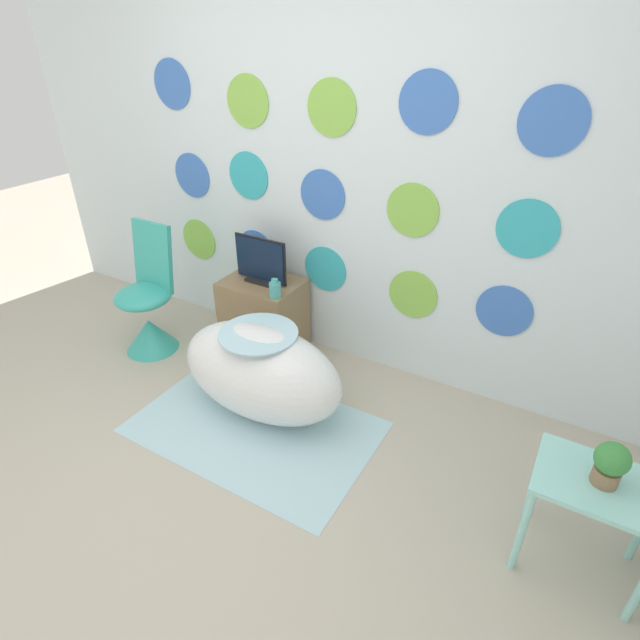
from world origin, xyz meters
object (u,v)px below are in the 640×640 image
object	(u,v)px
potted_plant_left	(611,463)
vase	(275,289)
tv	(261,262)
chair	(148,314)
bathtub	(261,371)

from	to	relation	value
potted_plant_left	vase	bearing A→B (deg)	163.35
tv	potted_plant_left	xyz separation A→B (m)	(2.14, -0.72, -0.06)
chair	potted_plant_left	world-z (taller)	chair
tv	vase	size ratio (longest dim) A/B	3.07
vase	tv	bearing A→B (deg)	145.84
vase	potted_plant_left	bearing A→B (deg)	-16.65
chair	tv	bearing A→B (deg)	30.65
bathtub	chair	size ratio (longest dim) A/B	1.15
bathtub	tv	size ratio (longest dim) A/B	2.64
bathtub	potted_plant_left	size ratio (longest dim) A/B	5.42
tv	potted_plant_left	distance (m)	2.26
chair	potted_plant_left	distance (m)	2.87
tv	vase	bearing A→B (deg)	-34.16
potted_plant_left	tv	bearing A→B (deg)	161.41
chair	vase	world-z (taller)	chair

